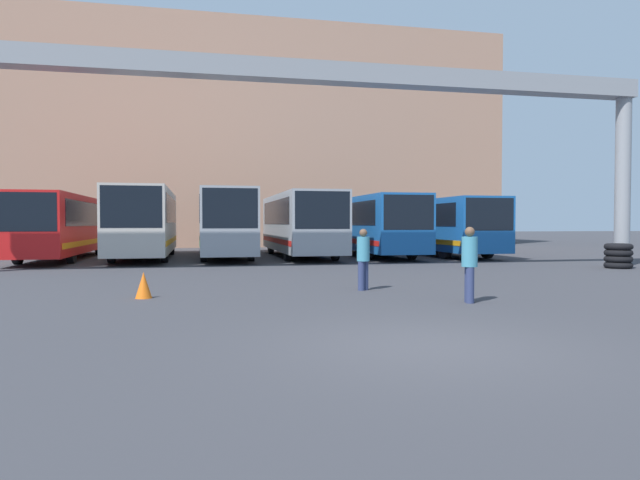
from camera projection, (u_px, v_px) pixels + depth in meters
ground_plane at (429, 347)px, 8.10m from camera, size 200.00×200.00×0.00m
building_backdrop at (238, 143)px, 46.43m from camera, size 40.37×12.00×16.56m
overhead_gantry at (290, 96)px, 20.22m from camera, size 27.97×0.80×7.50m
bus_slot_0 at (63, 223)px, 27.78m from camera, size 2.49×12.44×3.04m
bus_slot_1 at (145, 220)px, 28.17m from camera, size 2.59×11.60×3.34m
bus_slot_2 at (224, 220)px, 29.16m from camera, size 2.48×11.99×3.29m
bus_slot_3 at (300, 221)px, 29.53m from camera, size 2.62×11.09×3.21m
bus_slot_4 at (371, 222)px, 30.46m from camera, size 2.56×11.34×3.10m
bus_slot_5 at (442, 224)px, 30.82m from camera, size 2.59×10.41×3.00m
pedestrian_mid_left at (363, 258)px, 14.86m from camera, size 0.33×0.33×1.61m
pedestrian_far_center at (469, 263)px, 12.55m from camera, size 0.35×0.35×1.67m
traffic_cone at (144, 285)px, 13.29m from camera, size 0.38×0.38×0.62m
tire_stack at (618, 256)px, 22.12m from camera, size 1.04×1.04×0.96m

